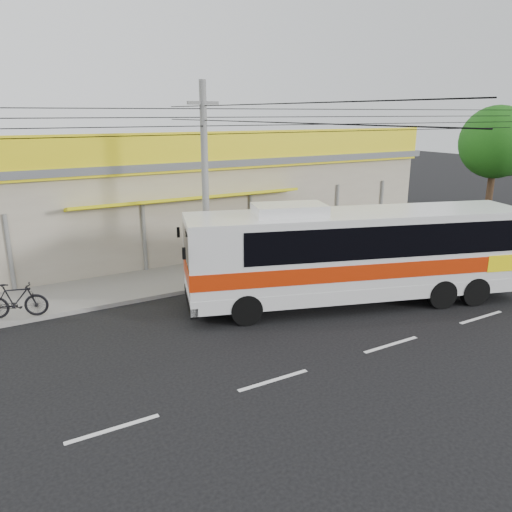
{
  "coord_description": "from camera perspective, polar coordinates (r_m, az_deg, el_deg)",
  "views": [
    {
      "loc": [
        -9.93,
        -11.92,
        6.45
      ],
      "look_at": [
        -1.91,
        2.0,
        1.82
      ],
      "focal_mm": 35.0,
      "sensor_mm": 36.0,
      "label": 1
    }
  ],
  "objects": [
    {
      "name": "sidewalk",
      "position": [
        21.45,
        -0.91,
        -1.22
      ],
      "size": [
        30.0,
        3.2,
        0.15
      ],
      "primitive_type": "cube",
      "color": "gray",
      "rests_on": "ground"
    },
    {
      "name": "ground",
      "position": [
        16.8,
        9.16,
        -6.72
      ],
      "size": [
        120.0,
        120.0,
        0.0
      ],
      "primitive_type": "plane",
      "color": "black",
      "rests_on": "ground"
    },
    {
      "name": "coach_bus",
      "position": [
        17.51,
        11.98,
        0.73
      ],
      "size": [
        11.86,
        5.95,
        3.59
      ],
      "rotation": [
        0.0,
        0.0,
        -0.31
      ],
      "color": "silver",
      "rests_on": "ground"
    },
    {
      "name": "tree_near",
      "position": [
        32.72,
        25.96,
        11.37
      ],
      "size": [
        4.16,
        4.16,
        6.9
      ],
      "color": "#2E2112",
      "rests_on": "ground"
    },
    {
      "name": "utility_pole",
      "position": [
        17.66,
        -6.03,
        15.17
      ],
      "size": [
        34.0,
        14.0,
        7.52
      ],
      "color": "slate",
      "rests_on": "ground"
    },
    {
      "name": "motorbike_dark",
      "position": [
        17.59,
        -25.73,
        -4.59
      ],
      "size": [
        1.98,
        1.07,
        1.15
      ],
      "primitive_type": "imported",
      "rotation": [
        0.0,
        0.0,
        1.27
      ],
      "color": "black",
      "rests_on": "sidewalk"
    },
    {
      "name": "lane_markings",
      "position": [
        15.13,
        15.18,
        -9.77
      ],
      "size": [
        50.0,
        0.12,
        0.01
      ],
      "primitive_type": null,
      "color": "silver",
      "rests_on": "ground"
    },
    {
      "name": "white_car",
      "position": [
        25.41,
        26.45,
        1.26
      ],
      "size": [
        5.51,
        4.15,
        1.39
      ],
      "primitive_type": "imported",
      "rotation": [
        0.0,
        0.0,
        1.15
      ],
      "color": "white",
      "rests_on": "ground"
    },
    {
      "name": "storefront_building",
      "position": [
        25.81,
        -6.97,
        6.69
      ],
      "size": [
        22.6,
        9.2,
        5.7
      ],
      "color": "#A39783",
      "rests_on": "ground"
    }
  ]
}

